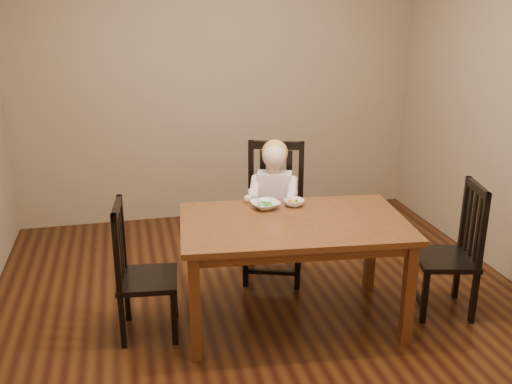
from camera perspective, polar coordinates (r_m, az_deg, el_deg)
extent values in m
cube|color=#43220E|center=(4.26, 1.16, -11.40)|extent=(4.00, 4.00, 0.01)
cube|color=#967D5F|center=(5.70, -3.79, 10.70)|extent=(4.00, 0.01, 2.70)
cube|color=#967D5F|center=(1.98, 15.87, -5.28)|extent=(4.00, 0.01, 2.70)
cube|color=#4C2011|center=(3.79, 3.80, -3.14)|extent=(1.57, 1.04, 0.04)
cube|color=#4C2011|center=(3.81, 3.78, -3.97)|extent=(1.44, 0.91, 0.08)
cube|color=#4C2011|center=(3.55, -6.12, -11.53)|extent=(0.08, 0.08, 0.71)
cube|color=#4C2011|center=(3.81, 15.01, -9.87)|extent=(0.08, 0.08, 0.71)
cube|color=#4C2011|center=(4.22, -6.43, -6.40)|extent=(0.08, 0.08, 0.71)
cube|color=#4C2011|center=(4.44, 11.38, -5.35)|extent=(0.08, 0.08, 0.71)
cube|color=black|center=(4.51, 1.78, -3.21)|extent=(0.59, 0.57, 0.04)
cube|color=black|center=(4.77, 4.35, -5.10)|extent=(0.05, 0.05, 0.43)
cube|color=black|center=(4.79, -0.47, -4.92)|extent=(0.05, 0.05, 0.43)
cube|color=black|center=(4.42, 4.18, -7.08)|extent=(0.05, 0.05, 0.43)
cube|color=black|center=(4.45, -1.03, -6.86)|extent=(0.05, 0.05, 0.43)
cube|color=black|center=(4.57, 4.52, 1.34)|extent=(0.05, 0.05, 0.60)
cube|color=black|center=(4.60, -0.49, 1.50)|extent=(0.05, 0.05, 0.60)
cube|color=black|center=(4.51, 2.04, 4.70)|extent=(0.43, 0.18, 0.06)
cube|color=black|center=(4.58, 3.32, 1.00)|extent=(0.05, 0.04, 0.52)
cube|color=black|center=(4.59, 2.00, 1.05)|extent=(0.05, 0.04, 0.52)
cube|color=black|center=(4.60, 0.69, 1.09)|extent=(0.05, 0.04, 0.52)
cube|color=black|center=(3.85, -10.76, -8.59)|extent=(0.42, 0.43, 0.04)
cube|color=black|center=(4.11, -12.76, -10.09)|extent=(0.04, 0.04, 0.37)
cube|color=black|center=(3.82, -13.20, -12.55)|extent=(0.04, 0.04, 0.37)
cube|color=black|center=(4.09, -8.15, -9.96)|extent=(0.04, 0.04, 0.37)
cube|color=black|center=(3.79, -8.19, -12.43)|extent=(0.04, 0.04, 0.37)
cube|color=black|center=(3.91, -13.26, -3.90)|extent=(0.04, 0.04, 0.52)
cube|color=black|center=(3.60, -13.76, -5.98)|extent=(0.04, 0.04, 0.52)
cube|color=black|center=(3.67, -13.77, -1.59)|extent=(0.07, 0.38, 0.05)
cube|color=black|center=(3.85, -13.34, -4.74)|extent=(0.02, 0.04, 0.44)
cube|color=black|center=(3.76, -13.47, -5.28)|extent=(0.02, 0.04, 0.44)
cube|color=black|center=(3.68, -13.60, -5.84)|extent=(0.02, 0.04, 0.44)
cube|color=black|center=(4.25, 18.34, -6.37)|extent=(0.48, 0.49, 0.04)
cube|color=black|center=(4.25, 20.95, -9.87)|extent=(0.05, 0.05, 0.38)
cube|color=black|center=(4.54, 19.46, -7.78)|extent=(0.05, 0.05, 0.38)
cube|color=black|center=(4.14, 16.51, -10.11)|extent=(0.05, 0.05, 0.38)
cube|color=black|center=(4.45, 15.31, -7.93)|extent=(0.05, 0.05, 0.38)
cube|color=black|center=(4.05, 21.75, -3.66)|extent=(0.05, 0.05, 0.53)
cube|color=black|center=(4.36, 20.15, -1.90)|extent=(0.05, 0.05, 0.53)
cube|color=black|center=(4.12, 21.30, 0.35)|extent=(0.12, 0.39, 0.06)
cube|color=black|center=(4.13, 21.30, -3.58)|extent=(0.03, 0.05, 0.46)
cube|color=black|center=(4.21, 20.88, -3.10)|extent=(0.03, 0.05, 0.46)
cube|color=black|center=(4.29, 20.47, -2.65)|extent=(0.03, 0.05, 0.46)
imported|color=white|center=(3.99, 0.94, -1.30)|extent=(0.24, 0.24, 0.05)
imported|color=white|center=(4.05, 3.81, -1.06)|extent=(0.16, 0.16, 0.05)
cube|color=silver|center=(3.96, 0.41, -1.06)|extent=(0.04, 0.12, 0.05)
cube|color=silver|center=(3.96, 0.41, -1.28)|extent=(0.03, 0.04, 0.01)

